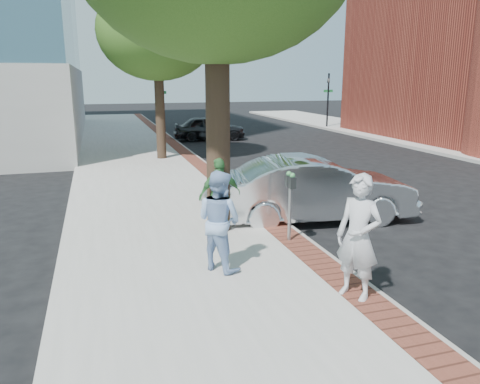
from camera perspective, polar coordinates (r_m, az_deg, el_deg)
name	(u,v)px	position (r m, az deg, el deg)	size (l,w,h in m)	color
ground	(274,263)	(9.20, 4.13, -8.59)	(120.00, 120.00, 0.00)	black
sidewalk	(149,180)	(16.36, -11.03, 1.45)	(5.00, 60.00, 0.15)	#9E9991
brick_strip	(211,174)	(16.70, -3.53, 2.21)	(0.60, 60.00, 0.01)	brown
curb	(221,176)	(16.80, -2.36, 2.02)	(0.10, 60.00, 0.15)	gray
signal_near	(161,98)	(30.21, -9.62, 11.21)	(0.70, 0.15, 3.80)	black
signal_far	(328,96)	(33.77, 10.69, 11.42)	(0.70, 0.15, 3.80)	black
tree_far	(157,32)	(20.17, -10.10, 18.70)	(4.80, 4.80, 7.14)	black
parking_meter	(290,192)	(9.67, 6.14, 0.01)	(0.12, 0.32, 1.47)	gray
person_gray	(358,237)	(7.37, 14.23, -5.36)	(0.71, 0.47, 1.96)	#B3B3B8
person_officer	(219,220)	(8.25, -2.55, -3.48)	(0.87, 0.68, 1.79)	#8AA9D6
person_green	(220,195)	(10.23, -2.47, -0.38)	(0.99, 0.41, 1.68)	#3B8140
sedan_silver	(316,189)	(11.74, 9.20, 0.33)	(1.69, 4.85, 1.60)	silver
bg_car	(209,128)	(27.06, -3.75, 7.79)	(1.63, 4.06, 1.38)	black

